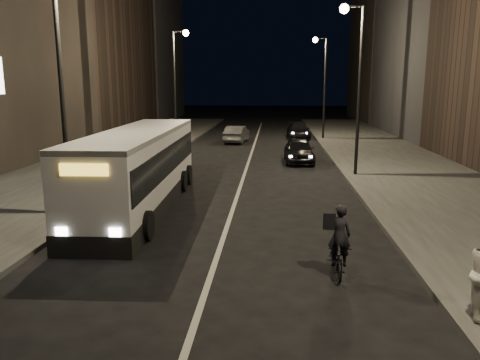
% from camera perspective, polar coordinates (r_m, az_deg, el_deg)
% --- Properties ---
extents(ground, '(180.00, 180.00, 0.00)m').
position_cam_1_polar(ground, '(12.38, -3.11, -10.18)').
color(ground, black).
rests_on(ground, ground).
extents(sidewalk_right, '(7.00, 70.00, 0.16)m').
position_cam_1_polar(sidewalk_right, '(26.73, 19.29, 1.26)').
color(sidewalk_right, '#31312F').
rests_on(sidewalk_right, ground).
extents(sidewalk_left, '(7.00, 70.00, 0.16)m').
position_cam_1_polar(sidewalk_left, '(27.66, -17.10, 1.73)').
color(sidewalk_left, '#31312F').
rests_on(sidewalk_left, ground).
extents(building_row_right, '(8.00, 61.00, 21.00)m').
position_cam_1_polar(building_row_right, '(41.93, 25.78, 18.64)').
color(building_row_right, black).
rests_on(building_row_right, ground).
extents(building_row_left, '(8.00, 61.00, 22.00)m').
position_cam_1_polar(building_row_left, '(44.03, -20.52, 19.31)').
color(building_row_left, black).
rests_on(building_row_left, ground).
extents(streetlight_right_mid, '(1.20, 0.44, 8.12)m').
position_cam_1_polar(streetlight_right_mid, '(23.72, 13.84, 13.17)').
color(streetlight_right_mid, black).
rests_on(streetlight_right_mid, sidewalk_right).
extents(streetlight_right_far, '(1.20, 0.44, 8.12)m').
position_cam_1_polar(streetlight_right_far, '(39.59, 9.95, 12.59)').
color(streetlight_right_far, black).
rests_on(streetlight_right_far, sidewalk_right).
extents(streetlight_left_near, '(1.20, 0.44, 8.12)m').
position_cam_1_polar(streetlight_left_near, '(16.86, -20.32, 13.54)').
color(streetlight_left_near, black).
rests_on(streetlight_left_near, sidewalk_left).
extents(streetlight_left_far, '(1.20, 0.44, 8.12)m').
position_cam_1_polar(streetlight_left_far, '(34.09, -7.59, 12.84)').
color(streetlight_left_far, black).
rests_on(streetlight_left_far, sidewalk_left).
extents(city_bus, '(2.78, 10.92, 2.92)m').
position_cam_1_polar(city_bus, '(17.87, -12.14, 1.70)').
color(city_bus, silver).
rests_on(city_bus, ground).
extents(cyclist_on_bicycle, '(0.56, 1.59, 1.83)m').
position_cam_1_polar(cyclist_on_bicycle, '(11.71, 11.82, -8.53)').
color(cyclist_on_bicycle, black).
rests_on(cyclist_on_bicycle, ground).
extents(car_near, '(1.75, 4.20, 1.42)m').
position_cam_1_polar(car_near, '(28.05, 7.19, 3.60)').
color(car_near, black).
rests_on(car_near, ground).
extents(car_mid, '(1.86, 4.20, 1.34)m').
position_cam_1_polar(car_mid, '(37.37, -0.41, 5.62)').
color(car_mid, '#37383A').
rests_on(car_mid, ground).
extents(car_far, '(1.99, 4.60, 1.32)m').
position_cam_1_polar(car_far, '(40.65, 7.14, 6.00)').
color(car_far, black).
rests_on(car_far, ground).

